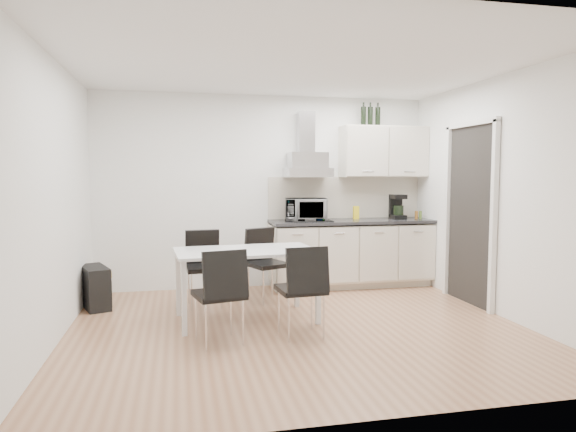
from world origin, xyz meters
name	(u,v)px	position (x,y,z in m)	size (l,w,h in m)	color
ground	(298,328)	(0.00, 0.00, 0.00)	(4.50, 4.50, 0.00)	tan
wall_back	(264,192)	(0.00, 2.00, 1.30)	(4.50, 0.10, 2.60)	white
wall_front	(373,214)	(0.00, -2.00, 1.30)	(4.50, 0.10, 2.60)	white
wall_left	(53,201)	(-2.25, 0.00, 1.30)	(0.10, 4.00, 2.60)	white
wall_right	(501,197)	(2.25, 0.00, 1.30)	(0.10, 4.00, 2.60)	white
ceiling	(298,64)	(0.00, 0.00, 2.60)	(4.50, 4.50, 0.00)	white
doorway	(469,216)	(2.21, 0.55, 1.05)	(0.08, 1.04, 2.10)	white
kitchenette	(353,226)	(1.18, 1.73, 0.83)	(2.22, 0.64, 2.52)	beige
dining_table	(246,257)	(-0.47, 0.39, 0.67)	(1.51, 0.94, 0.75)	white
chair_far_left	(205,269)	(-0.87, 1.05, 0.44)	(0.44, 0.50, 0.88)	black
chair_far_right	(268,265)	(-0.11, 1.14, 0.44)	(0.44, 0.50, 0.88)	black
chair_near_left	(219,296)	(-0.81, -0.31, 0.44)	(0.44, 0.50, 0.88)	black
chair_near_right	(301,290)	(-0.03, -0.26, 0.44)	(0.44, 0.50, 0.88)	black
guitar_amp	(95,287)	(-2.11, 1.25, 0.24)	(0.43, 0.62, 0.48)	black
floor_speaker	(230,276)	(-0.49, 1.90, 0.17)	(0.21, 0.18, 0.34)	black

